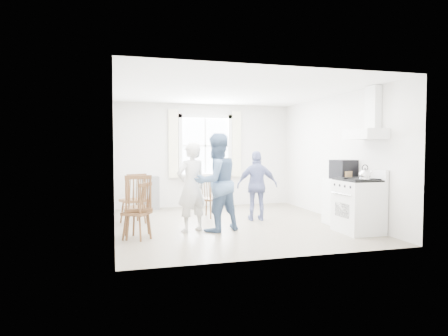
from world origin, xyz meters
TOP-DOWN VIEW (x-y plane):
  - room_shell at (0.00, 0.00)m, footprint 4.62×5.12m
  - window_assembly at (0.00, 2.45)m, footprint 1.88×0.24m
  - range_hood at (2.07, -1.35)m, footprint 0.45×0.76m
  - shelf_unit at (-1.40, 2.33)m, footprint 0.40×0.30m
  - gas_stove at (1.91, -1.35)m, footprint 0.68×0.76m
  - kettle at (1.86, -1.60)m, footprint 0.19×0.19m
  - low_cabinet at (1.98, -0.65)m, footprint 0.50×0.55m
  - stereo_stack at (2.01, -0.70)m, footprint 0.48×0.45m
  - cardboard_box at (2.00, -0.81)m, footprint 0.30×0.26m
  - windsor_chair_a at (-1.86, 0.49)m, footprint 0.55×0.55m
  - windsor_chair_b at (-1.87, -0.81)m, footprint 0.46×0.44m
  - windsor_chair_c at (-1.81, -0.86)m, footprint 0.54×0.54m
  - person_left at (-0.92, -0.47)m, footprint 0.76×0.76m
  - person_mid at (-0.48, -0.55)m, footprint 1.09×1.09m
  - person_right at (0.59, 0.25)m, footprint 0.98×0.98m
  - potted_plant at (0.47, 2.36)m, footprint 0.20×0.20m
  - windsor_chair_d at (-0.37, 0.79)m, footprint 0.50×0.51m

SIDE VIEW (x-z plane):
  - shelf_unit at x=-1.40m, z-range 0.00..0.80m
  - low_cabinet at x=1.98m, z-range 0.00..0.90m
  - gas_stove at x=1.91m, z-range -0.08..1.04m
  - windsor_chair_d at x=-0.37m, z-range 0.09..0.96m
  - windsor_chair_c at x=-1.81m, z-range 0.10..1.04m
  - windsor_chair_a at x=-1.86m, z-range 0.11..1.11m
  - windsor_chair_b at x=-1.87m, z-range 0.12..1.19m
  - person_right at x=0.59m, z-range 0.00..1.43m
  - person_left at x=-0.92m, z-range 0.00..1.60m
  - person_mid at x=-0.48m, z-range 0.00..1.76m
  - cardboard_box at x=2.00m, z-range 0.90..1.06m
  - potted_plant at x=0.47m, z-range 0.85..1.17m
  - kettle at x=1.86m, z-range 0.91..1.18m
  - stereo_stack at x=2.01m, z-range 0.90..1.27m
  - room_shell at x=0.00m, z-range -0.02..2.62m
  - window_assembly at x=0.00m, z-range 0.61..2.31m
  - range_hood at x=2.07m, z-range 1.43..2.37m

